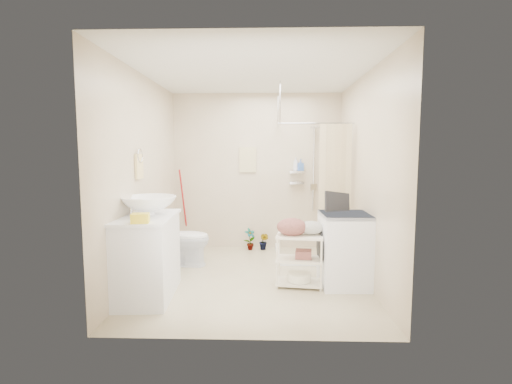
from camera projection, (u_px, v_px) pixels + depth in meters
floor at (253, 278)px, 4.80m from camera, size 3.20×3.20×0.00m
ceiling at (253, 72)px, 4.53m from camera, size 2.80×3.20×0.04m
wall_back at (257, 172)px, 6.25m from camera, size 2.80×0.04×2.60m
wall_front at (246, 191)px, 3.07m from camera, size 2.80×0.04×2.60m
wall_left at (143, 178)px, 4.71m from camera, size 0.04×3.20×2.60m
wall_right at (365, 178)px, 4.62m from camera, size 0.04×3.20×2.60m
vanity at (148, 256)px, 4.15m from camera, size 0.65×1.08×0.92m
sink at (149, 205)px, 4.17m from camera, size 0.71×0.71×0.21m
counter_basket at (140, 218)px, 3.68m from camera, size 0.19×0.16×0.10m
floor_basket at (144, 303)px, 3.85m from camera, size 0.28×0.25×0.13m
toilet at (183, 238)px, 5.33m from camera, size 0.79×0.48×0.78m
mop at (181, 209)px, 6.28m from camera, size 0.17×0.17×1.33m
potted_plant_a at (250, 239)px, 6.18m from camera, size 0.23×0.22×0.37m
potted_plant_b at (264, 241)px, 6.18m from camera, size 0.20×0.19×0.29m
hanging_towel at (248, 160)px, 6.22m from camera, size 0.28×0.03×0.42m
towel_ring at (139, 165)px, 4.49m from camera, size 0.04×0.22×0.34m
tp_holder at (149, 222)px, 4.81m from camera, size 0.08×0.12×0.14m
shower at (311, 190)px, 5.71m from camera, size 1.10×1.10×2.10m
shampoo_bottle_a at (296, 164)px, 6.15m from camera, size 0.11×0.11×0.22m
shampoo_bottle_b at (300, 165)px, 6.14m from camera, size 0.11×0.11×0.19m
washing_machine at (346, 249)px, 4.51m from camera, size 0.62×0.64×0.89m
laundry_rack at (299, 255)px, 4.47m from camera, size 0.59×0.39×0.76m
ironing_board at (337, 236)px, 4.58m from camera, size 0.35×0.20×1.17m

